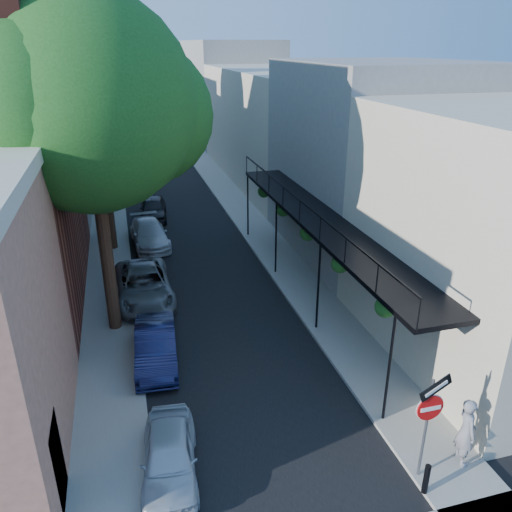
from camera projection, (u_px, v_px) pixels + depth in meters
road_surface at (165, 185)px, 37.05m from camera, size 6.00×64.00×0.01m
sidewalk_left at (109, 188)px, 36.05m from camera, size 2.00×64.00×0.12m
sidewalk_right at (218, 181)px, 38.00m from camera, size 2.00×64.00×0.12m
buildings_left at (14, 125)px, 31.75m from camera, size 10.10×59.10×12.00m
buildings_right at (283, 121)px, 37.04m from camera, size 9.80×55.00×10.00m
sign_post at (430, 412)px, 11.27m from camera, size 0.89×0.17×2.99m
bollard at (426, 479)px, 11.41m from camera, size 0.14×0.14×0.80m
oak_near at (103, 107)px, 15.63m from camera, size 7.48×6.80×11.42m
oak_mid at (105, 106)px, 23.01m from camera, size 6.60×6.00×10.20m
oak_far at (105, 69)px, 30.57m from camera, size 7.70×7.00×11.90m
parked_car_a at (169, 456)px, 12.00m from camera, size 1.67×3.40×1.11m
parked_car_b at (156, 346)px, 16.27m from camera, size 1.54×3.78×1.22m
parked_car_c at (144, 285)px, 20.23m from camera, size 2.29×4.78×1.31m
parked_car_d at (149, 234)px, 25.84m from camera, size 2.01×4.32×1.22m
parked_car_e at (153, 208)px, 29.75m from camera, size 1.81×3.85×1.27m
pedestrian at (466, 431)px, 12.10m from camera, size 0.57×0.75×1.84m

